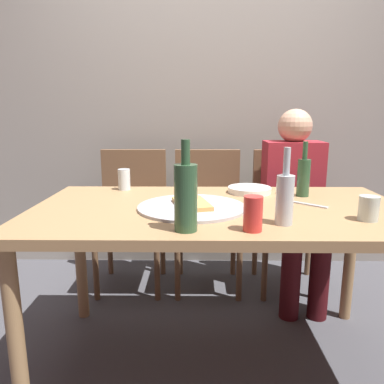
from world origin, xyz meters
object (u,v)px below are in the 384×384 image
at_px(soda_can, 253,214).
at_px(wine_bottle, 304,176).
at_px(guest_in_sweater, 295,196).
at_px(tumbler_far, 369,208).
at_px(plate_stack, 250,190).
at_px(chair_left, 132,209).
at_px(pizza_slice_last, 192,203).
at_px(chair_right, 288,210).
at_px(beer_bottle, 285,197).
at_px(pizza_tray, 192,207).
at_px(chair_middle, 208,209).
at_px(water_bottle, 186,196).
at_px(tumbler_near, 124,179).
at_px(table_knife, 304,204).
at_px(dining_table, 219,224).

bearing_deg(soda_can, wine_bottle, 59.23).
xyz_separation_m(soda_can, guest_in_sweater, (0.42, 1.02, -0.17)).
xyz_separation_m(tumbler_far, plate_stack, (-0.38, 0.48, -0.03)).
height_order(wine_bottle, plate_stack, wine_bottle).
xyz_separation_m(plate_stack, guest_in_sweater, (0.34, 0.40, -0.12)).
relative_size(soda_can, chair_left, 0.14).
bearing_deg(pizza_slice_last, chair_right, 54.01).
distance_m(plate_stack, chair_right, 0.69).
height_order(beer_bottle, guest_in_sweater, guest_in_sweater).
bearing_deg(guest_in_sweater, chair_left, -8.28).
bearing_deg(soda_can, pizza_tray, 125.58).
distance_m(wine_bottle, chair_middle, 0.83).
relative_size(water_bottle, tumbler_far, 3.34).
relative_size(beer_bottle, chair_middle, 0.31).
xyz_separation_m(pizza_slice_last, chair_left, (-0.41, 0.87, -0.26)).
height_order(tumbler_near, tumbler_far, tumbler_near).
relative_size(table_knife, chair_right, 0.24).
bearing_deg(soda_can, table_knife, 53.13).
xyz_separation_m(plate_stack, chair_left, (-0.70, 0.55, -0.25)).
distance_m(pizza_slice_last, table_knife, 0.50).
bearing_deg(wine_bottle, chair_middle, 125.23).
bearing_deg(chair_middle, soda_can, 95.81).
bearing_deg(guest_in_sweater, pizza_tray, 48.76).
bearing_deg(guest_in_sweater, pizza_slice_last, 48.65).
relative_size(plate_stack, chair_right, 0.24).
distance_m(dining_table, water_bottle, 0.41).
bearing_deg(tumbler_near, tumbler_far, -28.17).
bearing_deg(chair_right, chair_middle, 0.00).
relative_size(chair_right, guest_in_sweater, 0.77).
xyz_separation_m(pizza_slice_last, plate_stack, (0.29, 0.32, -0.01)).
xyz_separation_m(pizza_slice_last, water_bottle, (-0.02, -0.30, 0.10)).
xyz_separation_m(pizza_tray, chair_left, (-0.41, 0.87, -0.24)).
bearing_deg(dining_table, tumbler_far, -20.18).
height_order(soda_can, chair_middle, chair_middle).
bearing_deg(guest_in_sweater, plate_stack, 49.63).
bearing_deg(wine_bottle, soda_can, -120.77).
distance_m(pizza_tray, table_knife, 0.50).
xyz_separation_m(plate_stack, chair_right, (0.34, 0.55, -0.25)).
bearing_deg(chair_left, wine_bottle, 146.58).
relative_size(soda_can, guest_in_sweater, 0.10).
distance_m(chair_middle, guest_in_sweater, 0.57).
xyz_separation_m(chair_right, guest_in_sweater, (-0.00, -0.15, 0.13)).
distance_m(soda_can, plate_stack, 0.62).
bearing_deg(chair_middle, beer_bottle, 102.61).
bearing_deg(chair_left, plate_stack, 141.76).
bearing_deg(beer_bottle, chair_right, 75.00).
relative_size(tumbler_far, guest_in_sweater, 0.08).
relative_size(water_bottle, chair_middle, 0.35).
height_order(soda_can, table_knife, soda_can).
distance_m(pizza_tray, chair_right, 1.10).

